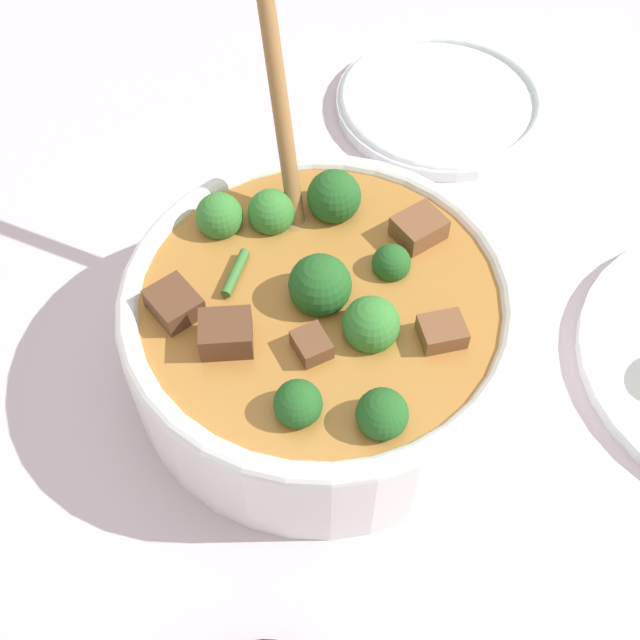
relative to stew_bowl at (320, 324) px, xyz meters
The scene contains 3 objects.
ground_plane 0.05m from the stew_bowl, 120.64° to the right, with size 4.00×4.00×0.00m, color silver.
stew_bowl is the anchor object (origin of this frame).
empty_plate 0.32m from the stew_bowl, 20.44° to the left, with size 0.20×0.20×0.02m.
Camera 1 is at (-0.24, -0.22, 0.51)m, focal length 45.00 mm.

